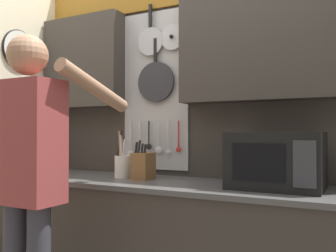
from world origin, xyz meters
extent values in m
cube|color=#4C4C4C|center=(0.00, 0.00, 0.92)|extent=(2.39, 0.63, 0.03)
cube|color=#38332D|center=(0.00, 0.32, 1.26)|extent=(2.96, 0.04, 2.52)
cube|color=#38332D|center=(-0.83, 0.22, 1.79)|extent=(0.70, 0.16, 0.71)
cube|color=#38332D|center=(0.61, 0.22, 1.79)|extent=(1.13, 0.16, 0.71)
cube|color=#B2B2B2|center=(-0.22, 0.29, 1.55)|extent=(0.53, 0.01, 1.15)
cylinder|color=#B7B7BC|center=(-0.24, 0.27, 1.90)|extent=(0.21, 0.02, 0.21)
cube|color=black|center=(-0.24, 0.26, 2.09)|extent=(0.02, 0.02, 0.17)
cylinder|color=#2D2D33|center=(-0.20, 0.27, 1.61)|extent=(0.29, 0.02, 0.29)
cube|color=black|center=(-0.20, 0.26, 1.84)|extent=(0.02, 0.02, 0.17)
cylinder|color=silver|center=(-0.07, 0.27, 1.91)|extent=(0.18, 0.01, 0.18)
sphere|color=black|center=(-0.07, 0.25, 1.91)|extent=(0.03, 0.03, 0.03)
cylinder|color=silver|center=(-0.42, 0.27, 1.21)|extent=(0.01, 0.01, 0.23)
ellipsoid|color=silver|center=(-0.42, 0.27, 1.08)|extent=(0.06, 0.01, 0.05)
cylinder|color=silver|center=(-0.34, 0.27, 1.22)|extent=(0.01, 0.01, 0.22)
ellipsoid|color=silver|center=(-0.34, 0.27, 1.09)|extent=(0.04, 0.01, 0.04)
cylinder|color=black|center=(-0.26, 0.27, 1.24)|extent=(0.01, 0.01, 0.17)
ellipsoid|color=black|center=(-0.26, 0.27, 1.14)|extent=(0.05, 0.01, 0.04)
cylinder|color=silver|center=(-0.18, 0.27, 1.23)|extent=(0.01, 0.01, 0.19)
ellipsoid|color=silver|center=(-0.18, 0.27, 1.12)|extent=(0.06, 0.01, 0.05)
cylinder|color=silver|center=(-0.10, 0.27, 1.22)|extent=(0.01, 0.01, 0.21)
ellipsoid|color=silver|center=(-0.10, 0.27, 1.10)|extent=(0.04, 0.01, 0.03)
cylinder|color=red|center=(-0.02, 0.27, 1.23)|extent=(0.01, 0.01, 0.19)
ellipsoid|color=red|center=(-0.02, 0.27, 1.12)|extent=(0.04, 0.01, 0.04)
cylinder|color=white|center=(-1.18, -0.10, 1.87)|extent=(0.02, 0.29, 0.29)
torus|color=black|center=(-1.19, -0.10, 1.87)|extent=(0.02, 0.31, 0.31)
cube|color=black|center=(-1.17, -0.05, 1.86)|extent=(0.01, 0.10, 0.03)
cube|color=black|center=(0.70, 0.02, 1.09)|extent=(0.49, 0.36, 0.31)
cube|color=black|center=(0.65, -0.16, 1.09)|extent=(0.27, 0.01, 0.19)
cube|color=#333338|center=(0.87, -0.16, 1.09)|extent=(0.11, 0.01, 0.23)
cube|color=brown|center=(-0.16, 0.02, 1.02)|extent=(0.12, 0.16, 0.17)
cylinder|color=black|center=(-0.19, -0.01, 1.14)|extent=(0.02, 0.03, 0.07)
cylinder|color=black|center=(-0.17, -0.01, 1.15)|extent=(0.02, 0.04, 0.08)
cylinder|color=black|center=(-0.14, -0.01, 1.14)|extent=(0.02, 0.03, 0.06)
cylinder|color=black|center=(-0.12, -0.01, 1.14)|extent=(0.02, 0.03, 0.06)
cylinder|color=white|center=(-0.32, 0.02, 1.01)|extent=(0.11, 0.11, 0.15)
cylinder|color=silver|center=(-0.31, 0.02, 1.10)|extent=(0.05, 0.04, 0.20)
cylinder|color=silver|center=(-0.32, 0.01, 1.11)|extent=(0.03, 0.02, 0.23)
cylinder|color=tan|center=(-0.33, 0.05, 1.11)|extent=(0.04, 0.04, 0.23)
cylinder|color=black|center=(-0.35, 0.01, 1.13)|extent=(0.06, 0.03, 0.26)
cylinder|color=silver|center=(-0.32, 0.02, 1.09)|extent=(0.04, 0.02, 0.19)
cylinder|color=red|center=(-0.33, 0.02, 1.09)|extent=(0.03, 0.03, 0.19)
cylinder|color=tan|center=(-0.34, 0.04, 1.12)|extent=(0.04, 0.03, 0.26)
cylinder|color=tan|center=(-0.33, 0.01, 1.10)|extent=(0.02, 0.04, 0.20)
cube|color=#993D3D|center=(-0.46, -0.66, 1.19)|extent=(0.38, 0.22, 0.65)
sphere|color=#A87A5B|center=(-0.46, -0.66, 1.66)|extent=(0.22, 0.22, 0.22)
cylinder|color=#993D3D|center=(-0.69, -0.62, 1.24)|extent=(0.08, 0.26, 0.57)
cylinder|color=#A87A5B|center=(-0.23, -0.39, 1.50)|extent=(0.08, 0.57, 0.26)
camera|label=1|loc=(1.13, -2.07, 1.25)|focal=40.00mm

